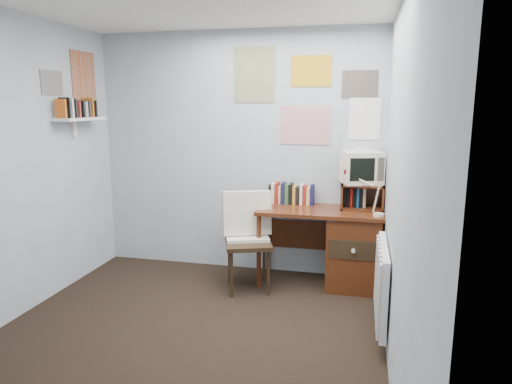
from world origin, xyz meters
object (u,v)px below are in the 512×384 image
desk (348,246)px  desk_chair (248,244)px  desk_lamp (380,197)px  wall_shelf (80,119)px  tv_riser (362,196)px  radiator (382,283)px  crt_tv (361,166)px

desk → desk_chair: desk_chair is taller
desk_lamp → wall_shelf: (-2.84, -0.21, 0.68)m
tv_riser → radiator: tv_riser is taller
wall_shelf → desk: bearing=8.4°
crt_tv → desk_lamp: bearing=-77.8°
desk → tv_riser: (0.12, 0.11, 0.48)m
tv_riser → crt_tv: 0.29m
radiator → wall_shelf: wall_shelf is taller
desk_lamp → crt_tv: crt_tv is taller
desk_lamp → tv_riser: size_ratio=0.91×
radiator → wall_shelf: (-2.86, 0.55, 1.20)m
crt_tv → radiator: (0.19, -1.06, -0.76)m
tv_riser → wall_shelf: (-2.69, -0.49, 0.74)m
desk → desk_chair: bearing=-161.7°
desk_lamp → radiator: (0.02, -0.76, -0.52)m
tv_riser → wall_shelf: size_ratio=0.65×
tv_riser → desk: bearing=-137.0°
tv_riser → desk_chair: bearing=-158.2°
desk → desk_lamp: 0.62m
wall_shelf → radiator: bearing=-10.9°
desk → crt_tv: bearing=53.1°
crt_tv → wall_shelf: wall_shelf is taller
tv_riser → radiator: (0.17, -1.04, -0.47)m
radiator → wall_shelf: bearing=169.1°
desk_chair → desk_lamp: size_ratio=2.51×
desk_chair → radiator: (1.21, -0.62, -0.04)m
desk_lamp → wall_shelf: bearing=-163.9°
desk → desk_lamp: size_ratio=3.30×
desk_lamp → radiator: 0.93m
desk_chair → radiator: size_ratio=1.14×
crt_tv → wall_shelf: size_ratio=0.57×
desk → wall_shelf: (-2.57, -0.38, 1.21)m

